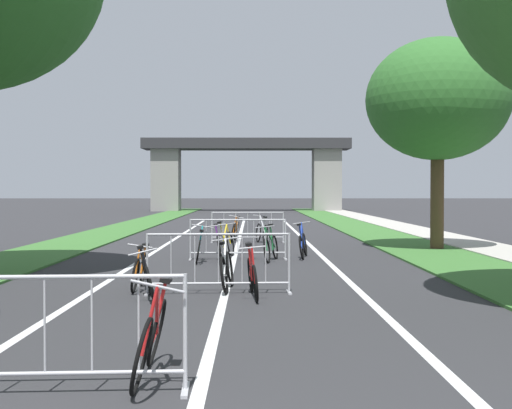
{
  "coord_description": "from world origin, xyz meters",
  "views": [
    {
      "loc": [
        0.46,
        -1.95,
        1.79
      ],
      "look_at": [
        0.65,
        26.86,
        1.18
      ],
      "focal_mm": 46.99,
      "sensor_mm": 36.0,
      "label": 1
    }
  ],
  "objects_px": {
    "bicycle_black_5": "(148,278)",
    "bicycle_yellow_7": "(226,244)",
    "crowd_barrier_third": "(238,239)",
    "bicycle_red_11": "(252,276)",
    "bicycle_white_6": "(227,270)",
    "crowd_barrier_fourth": "(248,227)",
    "bicycle_blue_2": "(303,244)",
    "bicycle_silver_9": "(262,232)",
    "tree_right_pine_far": "(438,100)",
    "bicycle_orange_0": "(235,231)",
    "bicycle_red_1": "(151,339)",
    "bicycle_teal_8": "(199,248)",
    "bicycle_orange_10": "(140,270)",
    "bicycle_purple_3": "(219,246)",
    "crowd_barrier_second": "(219,264)",
    "crowd_barrier_nearest": "(45,335)",
    "bicycle_green_4": "(271,247)"
  },
  "relations": [
    {
      "from": "tree_right_pine_far",
      "to": "crowd_barrier_fourth",
      "type": "height_order",
      "value": "tree_right_pine_far"
    },
    {
      "from": "crowd_barrier_second",
      "to": "bicycle_silver_9",
      "type": "height_order",
      "value": "crowd_barrier_second"
    },
    {
      "from": "bicycle_green_4",
      "to": "bicycle_red_11",
      "type": "height_order",
      "value": "bicycle_green_4"
    },
    {
      "from": "crowd_barrier_second",
      "to": "bicycle_silver_9",
      "type": "bearing_deg",
      "value": 85.19
    },
    {
      "from": "crowd_barrier_third",
      "to": "bicycle_teal_8",
      "type": "height_order",
      "value": "crowd_barrier_third"
    },
    {
      "from": "bicycle_red_1",
      "to": "bicycle_white_6",
      "type": "relative_size",
      "value": 0.99
    },
    {
      "from": "crowd_barrier_third",
      "to": "bicycle_blue_2",
      "type": "bearing_deg",
      "value": 14.4
    },
    {
      "from": "crowd_barrier_third",
      "to": "bicycle_red_11",
      "type": "distance_m",
      "value": 6.09
    },
    {
      "from": "bicycle_red_1",
      "to": "bicycle_teal_8",
      "type": "distance_m",
      "value": 10.41
    },
    {
      "from": "bicycle_purple_3",
      "to": "bicycle_orange_10",
      "type": "height_order",
      "value": "bicycle_purple_3"
    },
    {
      "from": "bicycle_orange_0",
      "to": "bicycle_white_6",
      "type": "relative_size",
      "value": 1.05
    },
    {
      "from": "bicycle_red_1",
      "to": "bicycle_black_5",
      "type": "bearing_deg",
      "value": -81.21
    },
    {
      "from": "bicycle_orange_0",
      "to": "bicycle_blue_2",
      "type": "height_order",
      "value": "bicycle_blue_2"
    },
    {
      "from": "crowd_barrier_nearest",
      "to": "bicycle_yellow_7",
      "type": "relative_size",
      "value": 1.53
    },
    {
      "from": "bicycle_purple_3",
      "to": "bicycle_silver_9",
      "type": "xyz_separation_m",
      "value": [
        1.16,
        5.77,
        -0.01
      ]
    },
    {
      "from": "bicycle_white_6",
      "to": "crowd_barrier_fourth",
      "type": "bearing_deg",
      "value": 92.0
    },
    {
      "from": "bicycle_green_4",
      "to": "bicycle_teal_8",
      "type": "bearing_deg",
      "value": 19.12
    },
    {
      "from": "crowd_barrier_nearest",
      "to": "bicycle_black_5",
      "type": "xyz_separation_m",
      "value": [
        0.11,
        5.09,
        -0.18
      ]
    },
    {
      "from": "tree_right_pine_far",
      "to": "bicycle_purple_3",
      "type": "distance_m",
      "value": 8.27
    },
    {
      "from": "bicycle_teal_8",
      "to": "bicycle_red_11",
      "type": "bearing_deg",
      "value": -79.93
    },
    {
      "from": "bicycle_purple_3",
      "to": "bicycle_red_11",
      "type": "height_order",
      "value": "bicycle_purple_3"
    },
    {
      "from": "crowd_barrier_second",
      "to": "bicycle_teal_8",
      "type": "bearing_deg",
      "value": 98.22
    },
    {
      "from": "tree_right_pine_far",
      "to": "bicycle_red_1",
      "type": "height_order",
      "value": "tree_right_pine_far"
    },
    {
      "from": "bicycle_blue_2",
      "to": "bicycle_purple_3",
      "type": "relative_size",
      "value": 0.9
    },
    {
      "from": "bicycle_yellow_7",
      "to": "bicycle_black_5",
      "type": "bearing_deg",
      "value": -87.57
    },
    {
      "from": "bicycle_blue_2",
      "to": "bicycle_purple_3",
      "type": "height_order",
      "value": "bicycle_purple_3"
    },
    {
      "from": "crowd_barrier_second",
      "to": "crowd_barrier_fourth",
      "type": "distance_m",
      "value": 11.39
    },
    {
      "from": "bicycle_black_5",
      "to": "bicycle_white_6",
      "type": "xyz_separation_m",
      "value": [
        1.25,
        1.04,
        0.02
      ]
    },
    {
      "from": "bicycle_teal_8",
      "to": "bicycle_silver_9",
      "type": "height_order",
      "value": "bicycle_silver_9"
    },
    {
      "from": "bicycle_purple_3",
      "to": "bicycle_teal_8",
      "type": "height_order",
      "value": "bicycle_purple_3"
    },
    {
      "from": "bicycle_purple_3",
      "to": "crowd_barrier_second",
      "type": "bearing_deg",
      "value": 89.94
    },
    {
      "from": "bicycle_orange_10",
      "to": "bicycle_red_11",
      "type": "distance_m",
      "value": 2.24
    },
    {
      "from": "tree_right_pine_far",
      "to": "crowd_barrier_third",
      "type": "height_order",
      "value": "tree_right_pine_far"
    },
    {
      "from": "tree_right_pine_far",
      "to": "bicycle_orange_0",
      "type": "xyz_separation_m",
      "value": [
        -6.14,
        3.3,
        -4.11
      ]
    },
    {
      "from": "bicycle_white_6",
      "to": "bicycle_yellow_7",
      "type": "bearing_deg",
      "value": 95.95
    },
    {
      "from": "crowd_barrier_fourth",
      "to": "bicycle_orange_0",
      "type": "bearing_deg",
      "value": 139.51
    },
    {
      "from": "crowd_barrier_fourth",
      "to": "bicycle_red_1",
      "type": "height_order",
      "value": "crowd_barrier_fourth"
    },
    {
      "from": "bicycle_red_1",
      "to": "bicycle_purple_3",
      "type": "distance_m",
      "value": 10.42
    },
    {
      "from": "crowd_barrier_third",
      "to": "bicycle_orange_0",
      "type": "bearing_deg",
      "value": 92.12
    },
    {
      "from": "bicycle_silver_9",
      "to": "bicycle_red_11",
      "type": "distance_m",
      "value": 11.32
    },
    {
      "from": "crowd_barrier_nearest",
      "to": "bicycle_red_11",
      "type": "height_order",
      "value": "crowd_barrier_nearest"
    },
    {
      "from": "bicycle_purple_3",
      "to": "bicycle_teal_8",
      "type": "distance_m",
      "value": 0.5
    },
    {
      "from": "bicycle_black_5",
      "to": "bicycle_yellow_7",
      "type": "xyz_separation_m",
      "value": [
        1.02,
        6.72,
        0.03
      ]
    },
    {
      "from": "bicycle_orange_10",
      "to": "crowd_barrier_fourth",
      "type": "bearing_deg",
      "value": -100.45
    },
    {
      "from": "bicycle_green_4",
      "to": "bicycle_white_6",
      "type": "bearing_deg",
      "value": 92.04
    },
    {
      "from": "bicycle_orange_10",
      "to": "bicycle_yellow_7",
      "type": "bearing_deg",
      "value": -104.15
    },
    {
      "from": "bicycle_orange_0",
      "to": "bicycle_teal_8",
      "type": "xyz_separation_m",
      "value": [
        -0.74,
        -6.62,
        -0.03
      ]
    },
    {
      "from": "tree_right_pine_far",
      "to": "crowd_barrier_second",
      "type": "bearing_deg",
      "value": -125.94
    },
    {
      "from": "bicycle_blue_2",
      "to": "bicycle_silver_9",
      "type": "height_order",
      "value": "bicycle_blue_2"
    },
    {
      "from": "crowd_barrier_fourth",
      "to": "bicycle_orange_0",
      "type": "relative_size",
      "value": 1.44
    }
  ]
}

